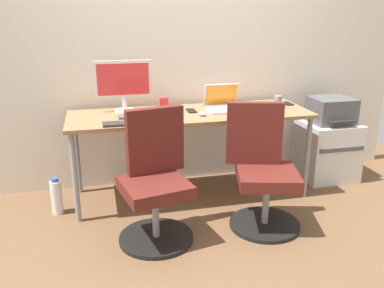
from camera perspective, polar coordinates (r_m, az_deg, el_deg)
The scene contains 19 objects.
ground_plane at distance 3.73m, azimuth -0.18°, elevation -6.98°, with size 5.28×5.28×0.00m, color brown.
back_wall at distance 3.78m, azimuth -1.67°, elevation 13.88°, with size 4.40×0.04×2.60m, color silver.
desk at distance 3.49m, azimuth -0.19°, elevation 3.44°, with size 2.05×0.66×0.76m.
office_chair_left at distance 2.91m, azimuth -5.17°, elevation -5.40°, with size 0.54×0.54×0.94m.
office_chair_right at distance 3.12m, azimuth 9.80°, elevation -3.95°, with size 0.54×0.54×0.94m.
side_cabinet at distance 4.21m, azimuth 18.35°, elevation -0.79°, with size 0.50×0.49×0.56m.
printer at distance 4.10m, azimuth 18.91°, elevation 4.49°, with size 0.38×0.40×0.24m.
water_bottle_on_floor at distance 3.51m, azimuth -18.45°, elevation -7.01°, with size 0.09×0.09×0.31m.
desktop_monitor at distance 3.52m, azimuth -9.61°, elevation 8.53°, with size 0.48×0.18×0.43m.
open_laptop at distance 3.58m, azimuth 4.45°, elevation 5.66°, with size 0.31×0.29×0.22m.
keyboard_by_monitor at distance 3.15m, azimuth -9.32°, elevation 2.88°, with size 0.34×0.12×0.02m, color #2D2D2D.
keyboard_by_laptop at distance 3.36m, azimuth -7.39°, elevation 3.94°, with size 0.34×0.12×0.02m, color #515156.
mouse_by_monitor at distance 3.82m, azimuth 9.18°, elevation 5.71°, with size 0.06×0.10×0.03m, color silver.
mouse_by_laptop at distance 3.37m, azimuth 1.44°, elevation 4.27°, with size 0.06×0.10×0.03m, color #B7B7B7.
coffee_mug at distance 3.64m, azimuth -3.96°, elevation 5.79°, with size 0.08×0.08×0.09m, color red.
pen_cup at distance 3.73m, azimuth 11.91°, elevation 5.83°, with size 0.07×0.07×0.10m, color slate.
phone_near_monitor at distance 3.90m, azimuth 13.20°, elevation 5.55°, with size 0.07×0.14×0.01m, color black.
phone_near_laptop at distance 3.52m, azimuth -0.10°, elevation 4.68°, with size 0.07×0.14×0.01m, color black.
notebook at distance 3.55m, azimuth 10.76°, elevation 4.63°, with size 0.21×0.15×0.03m, color orange.
Camera 1 is at (-0.77, -3.28, 1.59)m, focal length 38.08 mm.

